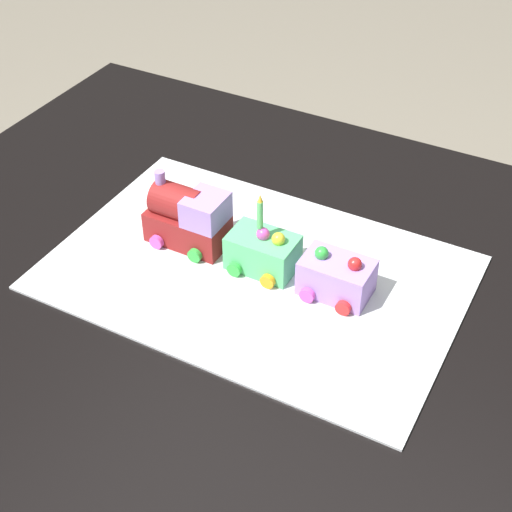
{
  "coord_description": "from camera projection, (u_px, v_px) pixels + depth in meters",
  "views": [
    {
      "loc": [
        0.33,
        -0.73,
        1.48
      ],
      "look_at": [
        -0.08,
        0.02,
        0.77
      ],
      "focal_mm": 53.08,
      "sensor_mm": 36.0,
      "label": 1
    }
  ],
  "objects": [
    {
      "name": "cake_board",
      "position": [
        256.0,
        273.0,
        1.12
      ],
      "size": [
        0.6,
        0.4,
        0.0
      ],
      "primitive_type": "cube",
      "color": "silver",
      "rests_on": "dining_table"
    },
    {
      "name": "cake_car_caboose_lavender",
      "position": [
        336.0,
        277.0,
        1.07
      ],
      "size": [
        0.1,
        0.08,
        0.07
      ],
      "color": "#AD84E0",
      "rests_on": "cake_board"
    },
    {
      "name": "cake_car_gondola_mint_green",
      "position": [
        263.0,
        252.0,
        1.11
      ],
      "size": [
        0.1,
        0.08,
        0.07
      ],
      "color": "#59CC7A",
      "rests_on": "cake_board"
    },
    {
      "name": "birthday_candle",
      "position": [
        260.0,
        212.0,
        1.07
      ],
      "size": [
        0.01,
        0.01,
        0.06
      ],
      "color": "#66D872",
      "rests_on": "cake_car_gondola_mint_green"
    },
    {
      "name": "dining_table",
      "position": [
        294.0,
        351.0,
        1.15
      ],
      "size": [
        1.4,
        1.0,
        0.74
      ],
      "color": "black",
      "rests_on": "ground"
    },
    {
      "name": "cake_locomotive",
      "position": [
        188.0,
        217.0,
        1.15
      ],
      "size": [
        0.14,
        0.08,
        0.12
      ],
      "color": "maroon",
      "rests_on": "cake_board"
    }
  ]
}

